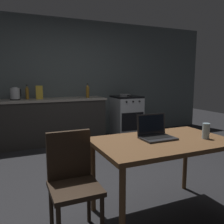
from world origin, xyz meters
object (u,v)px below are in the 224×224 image
dining_table (162,148)px  bottle_b (27,92)px  stove_oven (126,116)px  electric_kettle (15,94)px  bottle (88,91)px  cereal_box (39,92)px  chair (72,177)px  laptop (156,134)px  drinking_glass (206,131)px  frying_pan (125,95)px

dining_table → bottle_b: bottle_b is taller
bottle_b → dining_table: bearing=-72.4°
stove_oven → electric_kettle: bearing=179.9°
stove_oven → bottle_b: size_ratio=3.22×
bottle → cereal_box: (-0.97, 0.07, -0.01)m
chair → bottle_b: bearing=73.0°
chair → bottle: 3.11m
chair → bottle_b: bottle_b is taller
laptop → electric_kettle: bearing=97.9°
electric_kettle → stove_oven: bearing=-0.1°
chair → electric_kettle: electric_kettle is taller
drinking_glass → stove_oven: bearing=76.4°
frying_pan → bottle_b: bearing=177.0°
chair → laptop: laptop is taller
frying_pan → cereal_box: size_ratio=1.68×
bottle → frying_pan: (0.89, 0.02, -0.12)m
cereal_box → bottle_b: size_ratio=0.93×
dining_table → drinking_glass: size_ratio=8.56×
cereal_box → stove_oven: bearing=-0.7°
drinking_glass → cereal_box: (-1.17, 3.14, 0.21)m
frying_pan → bottle_b: bottle_b is taller
chair → drinking_glass: size_ratio=5.88×
drinking_glass → laptop: bearing=155.1°
dining_table → electric_kettle: 3.24m
bottle_b → laptop: bearing=-72.3°
frying_pan → chair: bearing=-124.1°
cereal_box → frying_pan: bearing=-1.5°
stove_oven → electric_kettle: 2.43m
frying_pan → cereal_box: (-1.86, 0.05, 0.11)m
dining_table → electric_kettle: (-1.20, 2.99, 0.35)m
stove_oven → bottle: bottle is taller
cereal_box → laptop: bearing=-76.0°
electric_kettle → bottle: (1.41, -0.05, 0.03)m
drinking_glass → bottle: bearing=93.7°
bottle_b → stove_oven: bearing=-2.2°
dining_table → bottle_b: (-0.98, 3.07, 0.37)m
bottle_b → cereal_box: bearing=-15.2°
dining_table → chair: chair is taller
laptop → cereal_box: 3.04m
stove_oven → bottle: bearing=-177.1°
frying_pan → bottle: bearing=-178.6°
laptop → drinking_glass: bearing=-39.0°
bottle → drinking_glass: (0.20, -3.07, -0.22)m
drinking_glass → bottle_b: 3.49m
laptop → bottle: (0.24, 2.87, 0.25)m
stove_oven → laptop: (-1.18, -2.91, 0.34)m
stove_oven → drinking_glass: size_ratio=6.07×
dining_table → cereal_box: cereal_box is taller
laptop → bottle: 2.89m
dining_table → cereal_box: bearing=104.1°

